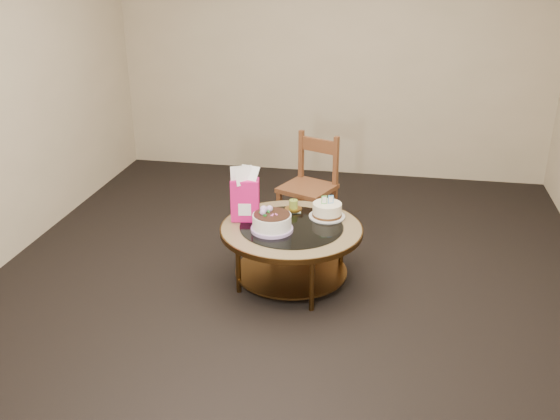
% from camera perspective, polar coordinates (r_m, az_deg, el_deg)
% --- Properties ---
extents(ground, '(5.00, 5.00, 0.00)m').
position_cam_1_polar(ground, '(4.64, 1.01, -6.63)').
color(ground, black).
rests_on(ground, ground).
extents(room_walls, '(4.52, 5.02, 2.61)m').
position_cam_1_polar(room_walls, '(4.11, 1.16, 12.41)').
color(room_walls, '#C2B193').
rests_on(room_walls, ground).
extents(coffee_table, '(1.02, 1.02, 0.46)m').
position_cam_1_polar(coffee_table, '(4.47, 1.04, -2.42)').
color(coffee_table, '#533617').
rests_on(coffee_table, ground).
extents(decorated_cake, '(0.30, 0.30, 0.17)m').
position_cam_1_polar(decorated_cake, '(4.35, -0.76, -1.20)').
color(decorated_cake, '#B896D5').
rests_on(decorated_cake, coffee_table).
extents(cream_cake, '(0.27, 0.27, 0.17)m').
position_cam_1_polar(cream_cake, '(4.58, 4.33, -0.03)').
color(cream_cake, silver).
rests_on(cream_cake, coffee_table).
extents(gift_bag, '(0.21, 0.17, 0.40)m').
position_cam_1_polar(gift_bag, '(4.47, -3.22, 1.46)').
color(gift_bag, '#D31364').
rests_on(gift_bag, coffee_table).
extents(pillar_candle, '(0.13, 0.13, 0.10)m').
position_cam_1_polar(pillar_candle, '(4.68, 1.23, 0.28)').
color(pillar_candle, tan).
rests_on(pillar_candle, coffee_table).
extents(dining_chair, '(0.52, 0.52, 0.86)m').
position_cam_1_polar(dining_chair, '(5.25, 2.73, 2.23)').
color(dining_chair, brown).
rests_on(dining_chair, ground).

